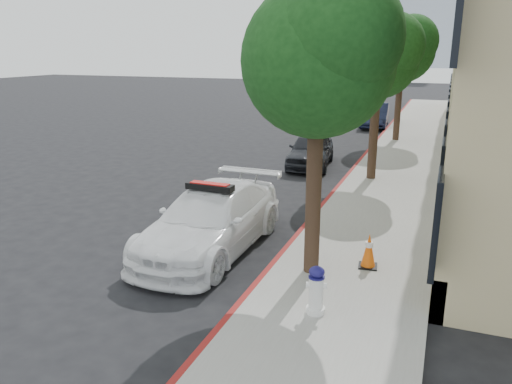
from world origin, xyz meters
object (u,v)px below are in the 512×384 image
object	(u,v)px
police_car	(211,220)
parked_car_far	(375,115)
parked_car_mid	(311,150)
fire_hydrant	(316,290)
traffic_cone	(369,251)

from	to	relation	value
police_car	parked_car_far	bearing A→B (deg)	88.62
parked_car_mid	fire_hydrant	xyz separation A→B (m)	(3.09, -11.21, -0.09)
police_car	fire_hydrant	world-z (taller)	police_car
police_car	traffic_cone	bearing A→B (deg)	0.85
parked_car_mid	parked_car_far	xyz separation A→B (m)	(0.88, 11.23, 0.03)
police_car	traffic_cone	size ratio (longest dim) A/B	6.93
police_car	parked_car_mid	distance (m)	9.02
parked_car_mid	traffic_cone	bearing A→B (deg)	-74.94
police_car	fire_hydrant	size ratio (longest dim) A/B	5.88
parked_car_mid	traffic_cone	xyz separation A→B (m)	(3.63, -9.03, -0.15)
fire_hydrant	police_car	bearing A→B (deg)	131.60
parked_car_far	traffic_cone	distance (m)	20.44
parked_car_far	traffic_cone	world-z (taller)	parked_car_far
traffic_cone	parked_car_mid	bearing A→B (deg)	111.89
parked_car_mid	fire_hydrant	world-z (taller)	parked_car_mid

